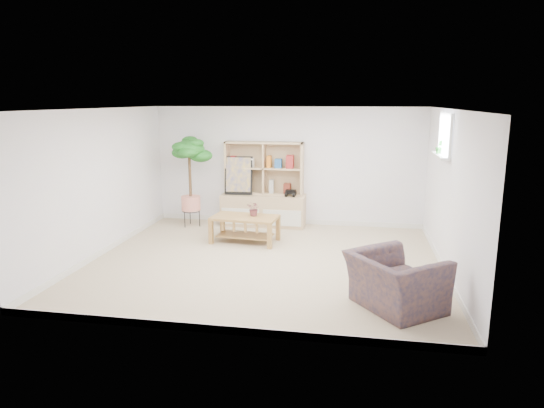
% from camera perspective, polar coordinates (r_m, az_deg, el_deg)
% --- Properties ---
extents(floor, '(5.50, 5.00, 0.01)m').
position_cam_1_polar(floor, '(7.81, -0.84, -6.75)').
color(floor, tan).
rests_on(floor, ground).
extents(ceiling, '(5.50, 5.00, 0.01)m').
position_cam_1_polar(ceiling, '(7.39, -0.89, 11.13)').
color(ceiling, white).
rests_on(ceiling, walls).
extents(walls, '(5.51, 5.01, 2.40)m').
position_cam_1_polar(walls, '(7.51, -0.86, 1.94)').
color(walls, white).
rests_on(walls, floor).
extents(baseboard, '(5.50, 5.00, 0.10)m').
position_cam_1_polar(baseboard, '(7.80, -0.84, -6.40)').
color(baseboard, white).
rests_on(baseboard, floor).
extents(window, '(0.10, 0.98, 0.68)m').
position_cam_1_polar(window, '(7.99, 19.77, 7.63)').
color(window, silver).
rests_on(window, walls).
extents(window_sill, '(0.14, 1.00, 0.04)m').
position_cam_1_polar(window_sill, '(8.01, 19.18, 5.38)').
color(window_sill, white).
rests_on(window_sill, walls).
extents(storage_unit, '(1.70, 0.58, 1.70)m').
position_cam_1_polar(storage_unit, '(9.82, -1.03, 2.32)').
color(storage_unit, tan).
rests_on(storage_unit, floor).
extents(poster, '(0.57, 0.17, 0.78)m').
position_cam_1_polar(poster, '(9.85, -3.94, 3.36)').
color(poster, yellow).
rests_on(poster, storage_unit).
extents(toy_truck, '(0.30, 0.21, 0.15)m').
position_cam_1_polar(toy_truck, '(9.68, 2.21, 1.34)').
color(toy_truck, black).
rests_on(toy_truck, storage_unit).
extents(coffee_table, '(1.23, 0.76, 0.48)m').
position_cam_1_polar(coffee_table, '(8.79, -3.20, -2.98)').
color(coffee_table, olive).
rests_on(coffee_table, floor).
extents(table_plant, '(0.31, 0.29, 0.27)m').
position_cam_1_polar(table_plant, '(8.73, -2.12, -0.55)').
color(table_plant, '#1B4B22').
rests_on(table_plant, coffee_table).
extents(floor_tree, '(0.69, 0.69, 1.82)m').
position_cam_1_polar(floor_tree, '(9.88, -9.60, 2.56)').
color(floor_tree, '#225A1D').
rests_on(floor_tree, floor).
extents(armchair, '(1.37, 1.39, 0.78)m').
position_cam_1_polar(armchair, '(6.20, 14.35, -8.46)').
color(armchair, '#1D2443').
rests_on(armchair, floor).
extents(sill_plant, '(0.12, 0.10, 0.21)m').
position_cam_1_polar(sill_plant, '(8.13, 19.09, 6.38)').
color(sill_plant, '#225A1D').
rests_on(sill_plant, window_sill).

